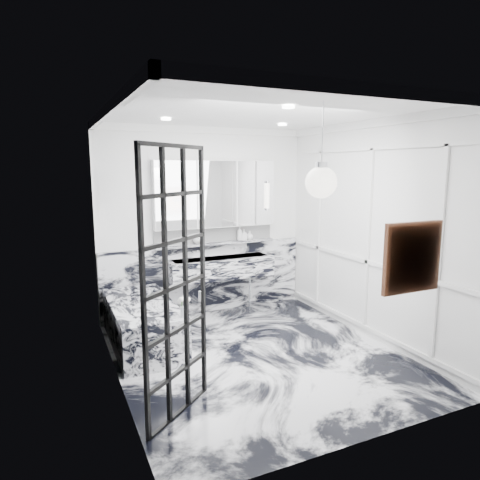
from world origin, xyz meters
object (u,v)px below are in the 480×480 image
mirror_cabinet (216,194)px  bathtub (143,324)px  crittall_door (176,286)px  trough_sink (221,267)px

mirror_cabinet → bathtub: (-1.32, -0.83, -1.54)m
crittall_door → trough_sink: 2.73m
crittall_door → mirror_cabinet: (1.35, 2.50, 0.63)m
mirror_cabinet → bathtub: mirror_cabinet is taller
mirror_cabinet → trough_sink: bearing=-90.0°
trough_sink → mirror_cabinet: bearing=90.0°
trough_sink → bathtub: (-1.33, -0.66, -0.45)m
trough_sink → crittall_door: bearing=-120.1°
trough_sink → mirror_cabinet: (-0.00, 0.17, 1.09)m
mirror_cabinet → bathtub: size_ratio=1.15×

